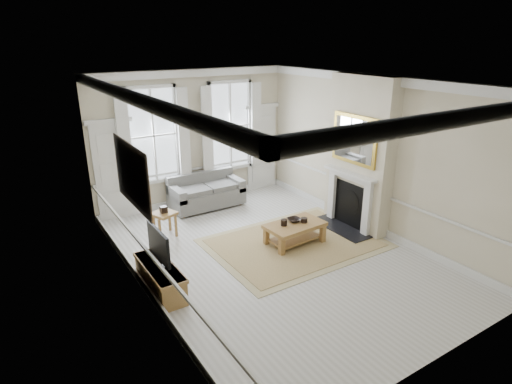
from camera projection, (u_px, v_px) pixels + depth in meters
floor at (273, 255)px, 8.56m from camera, size 7.20×7.20×0.00m
ceiling at (276, 81)px, 7.39m from camera, size 7.20×7.20×0.00m
back_wall at (193, 138)px, 10.82m from camera, size 5.20×0.00×5.20m
left_wall at (137, 202)px, 6.66m from camera, size 0.00×7.20×7.20m
right_wall at (372, 155)px, 9.29m from camera, size 0.00×7.20×7.20m
window_left at (153, 136)px, 10.19m from camera, size 1.26×0.20×2.20m
window_right at (230, 126)px, 11.25m from camera, size 1.26×0.20×2.20m
door_left at (114, 172)px, 9.95m from camera, size 0.90×0.08×2.30m
door_right at (262, 149)px, 12.02m from camera, size 0.90×0.08×2.30m
painting at (132, 175)px, 6.80m from camera, size 0.05×1.66×1.06m
chimney_breast at (360, 154)px, 9.36m from camera, size 0.35×1.70×3.38m
hearth at (340, 228)px, 9.72m from camera, size 0.55×1.50×0.05m
fireplace at (349, 197)px, 9.57m from camera, size 0.21×1.45×1.33m
mirror at (354, 140)px, 9.13m from camera, size 0.06×1.26×1.06m
sofa at (206, 193)px, 10.92m from camera, size 1.83×0.89×0.86m
side_table at (164, 217)px, 9.28m from camera, size 0.57×0.57×0.54m
rug at (294, 243)px, 9.05m from camera, size 3.50×2.60×0.02m
coffee_table at (295, 227)px, 8.92m from camera, size 1.27×0.79×0.46m
ceramic_pot_a at (284, 223)px, 8.79m from camera, size 0.13×0.13×0.13m
ceramic_pot_b at (304, 220)px, 8.94m from camera, size 0.14×0.14×0.10m
bowl at (294, 220)px, 8.99m from camera, size 0.29×0.29×0.07m
tv_stand at (160, 278)px, 7.30m from camera, size 0.43×1.35×0.48m
tv at (159, 245)px, 7.09m from camera, size 0.08×0.90×0.68m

